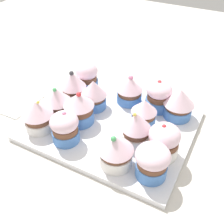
{
  "coord_description": "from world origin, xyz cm",
  "views": [
    {
      "loc": [
        -20.5,
        38.77,
        39.81
      ],
      "look_at": [
        0.0,
        0.0,
        4.2
      ],
      "focal_mm": 42.54,
      "sensor_mm": 36.0,
      "label": 1
    }
  ],
  "objects_px": {
    "cupcake_12": "(116,150)",
    "napkin": "(10,99)",
    "cupcake_5": "(94,94)",
    "cupcake_6": "(73,86)",
    "cupcake_8": "(136,128)",
    "cupcake_3": "(87,76)",
    "cupcake_10": "(58,102)",
    "cupcake_1": "(159,96)",
    "cupcake_13": "(65,127)",
    "cupcake_11": "(152,161)",
    "cupcake_2": "(128,89)",
    "cupcake_7": "(164,141)",
    "cupcake_9": "(79,108)",
    "cupcake_14": "(38,115)",
    "cupcake_0": "(179,103)",
    "baking_tray": "(112,125)",
    "cupcake_4": "(144,112)"
  },
  "relations": [
    {
      "from": "cupcake_12",
      "to": "napkin",
      "type": "height_order",
      "value": "cupcake_12"
    },
    {
      "from": "cupcake_5",
      "to": "napkin",
      "type": "distance_m",
      "value": 0.23
    },
    {
      "from": "cupcake_6",
      "to": "cupcake_8",
      "type": "relative_size",
      "value": 1.05
    },
    {
      "from": "cupcake_3",
      "to": "cupcake_10",
      "type": "relative_size",
      "value": 0.93
    },
    {
      "from": "cupcake_1",
      "to": "napkin",
      "type": "bearing_deg",
      "value": 20.52
    },
    {
      "from": "cupcake_6",
      "to": "cupcake_12",
      "type": "bearing_deg",
      "value": 143.8
    },
    {
      "from": "cupcake_3",
      "to": "cupcake_5",
      "type": "distance_m",
      "value": 0.08
    },
    {
      "from": "cupcake_10",
      "to": "cupcake_13",
      "type": "distance_m",
      "value": 0.08
    },
    {
      "from": "cupcake_11",
      "to": "cupcake_3",
      "type": "bearing_deg",
      "value": -36.72
    },
    {
      "from": "cupcake_2",
      "to": "cupcake_13",
      "type": "bearing_deg",
      "value": 73.17
    },
    {
      "from": "cupcake_6",
      "to": "cupcake_7",
      "type": "relative_size",
      "value": 1.06
    },
    {
      "from": "napkin",
      "to": "cupcake_2",
      "type": "bearing_deg",
      "value": -155.92
    },
    {
      "from": "cupcake_2",
      "to": "cupcake_10",
      "type": "relative_size",
      "value": 0.93
    },
    {
      "from": "cupcake_3",
      "to": "cupcake_9",
      "type": "xyz_separation_m",
      "value": [
        -0.06,
        0.12,
        0.0
      ]
    },
    {
      "from": "cupcake_7",
      "to": "cupcake_12",
      "type": "bearing_deg",
      "value": 42.34
    },
    {
      "from": "cupcake_3",
      "to": "cupcake_14",
      "type": "height_order",
      "value": "same"
    },
    {
      "from": "cupcake_3",
      "to": "cupcake_0",
      "type": "bearing_deg",
      "value": 178.9
    },
    {
      "from": "cupcake_0",
      "to": "cupcake_9",
      "type": "height_order",
      "value": "cupcake_9"
    },
    {
      "from": "cupcake_2",
      "to": "cupcake_3",
      "type": "bearing_deg",
      "value": -2.12
    },
    {
      "from": "baking_tray",
      "to": "cupcake_9",
      "type": "xyz_separation_m",
      "value": [
        0.06,
        0.03,
        0.04
      ]
    },
    {
      "from": "cupcake_9",
      "to": "napkin",
      "type": "height_order",
      "value": "cupcake_9"
    },
    {
      "from": "cupcake_10",
      "to": "cupcake_13",
      "type": "height_order",
      "value": "cupcake_10"
    },
    {
      "from": "cupcake_1",
      "to": "cupcake_6",
      "type": "xyz_separation_m",
      "value": [
        0.19,
        0.06,
        0.0
      ]
    },
    {
      "from": "cupcake_7",
      "to": "cupcake_12",
      "type": "relative_size",
      "value": 1.04
    },
    {
      "from": "cupcake_1",
      "to": "cupcake_7",
      "type": "relative_size",
      "value": 0.98
    },
    {
      "from": "cupcake_8",
      "to": "cupcake_12",
      "type": "bearing_deg",
      "value": 82.41
    },
    {
      "from": "cupcake_5",
      "to": "cupcake_0",
      "type": "bearing_deg",
      "value": -162.57
    },
    {
      "from": "cupcake_1",
      "to": "cupcake_2",
      "type": "xyz_separation_m",
      "value": [
        0.07,
        0.01,
        -0.0
      ]
    },
    {
      "from": "cupcake_3",
      "to": "cupcake_12",
      "type": "bearing_deg",
      "value": 133.5
    },
    {
      "from": "cupcake_3",
      "to": "cupcake_11",
      "type": "relative_size",
      "value": 1.04
    },
    {
      "from": "cupcake_13",
      "to": "cupcake_5",
      "type": "bearing_deg",
      "value": -87.04
    },
    {
      "from": "cupcake_4",
      "to": "napkin",
      "type": "bearing_deg",
      "value": 10.26
    },
    {
      "from": "cupcake_1",
      "to": "cupcake_4",
      "type": "xyz_separation_m",
      "value": [
        0.01,
        0.07,
        -0.0
      ]
    },
    {
      "from": "cupcake_2",
      "to": "cupcake_7",
      "type": "xyz_separation_m",
      "value": [
        -0.13,
        0.12,
        0.0
      ]
    },
    {
      "from": "cupcake_2",
      "to": "cupcake_8",
      "type": "distance_m",
      "value": 0.14
    },
    {
      "from": "cupcake_3",
      "to": "cupcake_4",
      "type": "xyz_separation_m",
      "value": [
        -0.18,
        0.06,
        -0.0
      ]
    },
    {
      "from": "cupcake_6",
      "to": "cupcake_11",
      "type": "bearing_deg",
      "value": 152.89
    },
    {
      "from": "cupcake_0",
      "to": "cupcake_5",
      "type": "relative_size",
      "value": 1.0
    },
    {
      "from": "cupcake_3",
      "to": "cupcake_9",
      "type": "distance_m",
      "value": 0.13
    },
    {
      "from": "cupcake_10",
      "to": "napkin",
      "type": "xyz_separation_m",
      "value": [
        0.16,
        -0.0,
        -0.05
      ]
    },
    {
      "from": "cupcake_7",
      "to": "cupcake_11",
      "type": "height_order",
      "value": "cupcake_7"
    },
    {
      "from": "napkin",
      "to": "cupcake_1",
      "type": "bearing_deg",
      "value": -159.48
    },
    {
      "from": "cupcake_0",
      "to": "cupcake_9",
      "type": "distance_m",
      "value": 0.22
    },
    {
      "from": "cupcake_4",
      "to": "cupcake_14",
      "type": "bearing_deg",
      "value": 31.28
    },
    {
      "from": "cupcake_7",
      "to": "cupcake_9",
      "type": "relative_size",
      "value": 0.97
    },
    {
      "from": "baking_tray",
      "to": "cupcake_12",
      "type": "height_order",
      "value": "cupcake_12"
    },
    {
      "from": "cupcake_0",
      "to": "cupcake_1",
      "type": "relative_size",
      "value": 0.98
    },
    {
      "from": "cupcake_2",
      "to": "napkin",
      "type": "height_order",
      "value": "cupcake_2"
    },
    {
      "from": "cupcake_4",
      "to": "cupcake_9",
      "type": "distance_m",
      "value": 0.14
    },
    {
      "from": "baking_tray",
      "to": "cupcake_7",
      "type": "distance_m",
      "value": 0.14
    }
  ]
}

